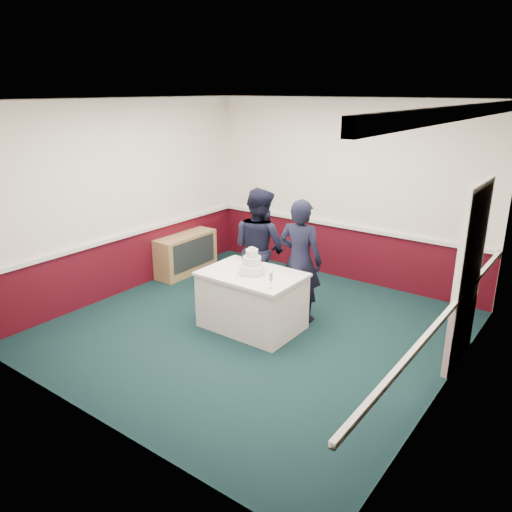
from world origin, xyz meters
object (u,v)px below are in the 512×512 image
Objects in this scene: sideboard at (186,254)px; cake_table at (252,300)px; person_woman at (300,261)px; champagne_flute at (271,277)px; wedding_cake at (252,265)px; person_man at (259,248)px; cake_knife at (241,277)px.

cake_table is at bearing -24.64° from sideboard.
person_woman is (0.37, 0.61, 0.47)m from cake_table.
champagne_flute reaches higher than sideboard.
sideboard is 2.43m from cake_table.
wedding_cake is 0.20× the size of person_man.
sideboard is at bearing -1.04° from person_man.
champagne_flute reaches higher than cake_knife.
cake_table is at bearing 128.18° from person_man.
cake_knife reaches higher than sideboard.
person_man is at bearing 132.35° from champagne_flute.
champagne_flute is (0.53, -0.08, 0.14)m from cake_knife.
champagne_flute is at bearing 141.95° from person_man.
person_man is at bearing -10.64° from sideboard.
sideboard is 3.30× the size of wedding_cake.
sideboard is 2.54m from cake_knife.
cake_table is 0.44m from cake_knife.
champagne_flute is at bearing -29.25° from wedding_cake.
cake_knife is 0.13× the size of person_woman.
wedding_cake is (0.00, 0.00, 0.50)m from cake_table.
person_man is at bearing 118.58° from wedding_cake.
cake_knife is at bearing -29.10° from sideboard.
wedding_cake is at bearing 84.63° from cake_knife.
wedding_cake reaches higher than sideboard.
person_woman reaches higher than cake_knife.
person_man is 1.03× the size of person_woman.
wedding_cake is at bearing 90.00° from cake_table.
cake_table is 6.44× the size of champagne_flute.
champagne_flute is at bearing -25.52° from sideboard.
person_man reaches higher than sideboard.
champagne_flute is at bearing 89.49° from person_woman.
sideboard is 0.67× the size of person_man.
sideboard is 0.91× the size of cake_table.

